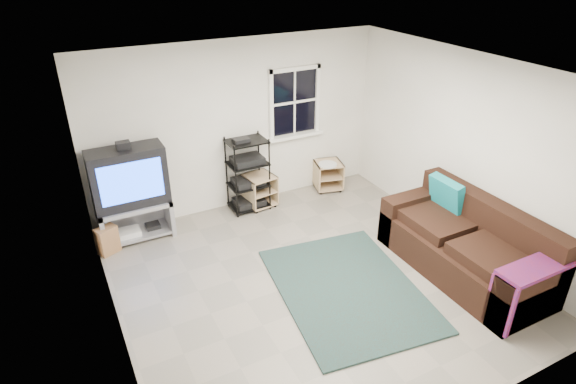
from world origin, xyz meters
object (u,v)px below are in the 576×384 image
tv_unit (130,187)px  side_table_right (328,173)px  av_rack (248,179)px  side_table_left (258,189)px  sofa (467,247)px

tv_unit → side_table_right: bearing=1.0°
av_rack → side_table_left: av_rack is taller
sofa → tv_unit: bearing=142.1°
av_rack → side_table_right: bearing=0.7°
tv_unit → sofa: bearing=-37.9°
tv_unit → av_rack: 1.78m
av_rack → sofa: size_ratio=0.53×
side_table_left → sofa: sofa is taller
av_rack → side_table_left: bearing=9.1°
tv_unit → side_table_left: bearing=1.9°
av_rack → sofa: 3.33m
av_rack → sofa: av_rack is taller
side_table_left → side_table_right: side_table_left is taller
tv_unit → side_table_right: (3.22, 0.05, -0.52)m
tv_unit → side_table_right: size_ratio=2.74×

